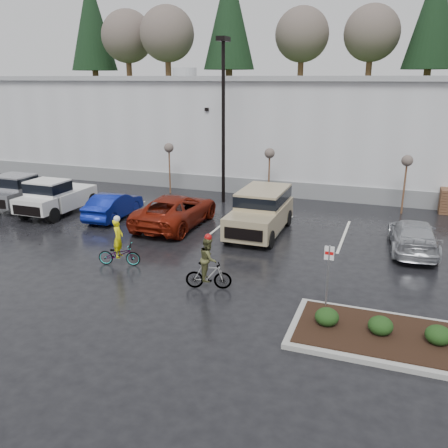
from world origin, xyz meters
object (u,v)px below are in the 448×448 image
(lamppost, at_px, (223,104))
(sapling_east, at_px, (407,164))
(fire_lane_sign, at_px, (328,270))
(pickup_silver, at_px, (28,189))
(sapling_west, at_px, (169,151))
(car_blue, at_px, (114,205))
(pickup_white, at_px, (60,195))
(cyclist_olive, at_px, (208,268))
(sapling_mid, at_px, (270,156))
(car_red, at_px, (176,210))
(car_far_silver, at_px, (413,236))
(cyclist_hivis, at_px, (119,250))
(suv_tan, at_px, (260,213))

(lamppost, height_order, sapling_east, lamppost)
(fire_lane_sign, bearing_deg, pickup_silver, 158.26)
(sapling_west, bearing_deg, car_blue, -92.47)
(pickup_silver, xyz_separation_m, car_blue, (6.08, -0.55, -0.30))
(lamppost, bearing_deg, pickup_silver, -156.18)
(pickup_white, xyz_separation_m, cyclist_olive, (11.31, -6.41, -0.22))
(sapling_west, distance_m, sapling_mid, 6.50)
(pickup_silver, xyz_separation_m, car_red, (9.73, -0.63, -0.19))
(cyclist_olive, bearing_deg, car_blue, 35.53)
(pickup_white, height_order, car_far_silver, pickup_white)
(pickup_white, relative_size, cyclist_hivis, 2.56)
(fire_lane_sign, bearing_deg, suv_tan, 121.35)
(lamppost, distance_m, car_far_silver, 12.63)
(lamppost, distance_m, sapling_mid, 4.00)
(cyclist_hivis, bearing_deg, suv_tan, -50.38)
(sapling_east, distance_m, cyclist_olive, 14.19)
(sapling_mid, distance_m, cyclist_hivis, 12.26)
(fire_lane_sign, xyz_separation_m, suv_tan, (-4.13, 6.78, -0.38))
(sapling_west, bearing_deg, fire_lane_sign, -47.33)
(lamppost, relative_size, sapling_west, 2.88)
(pickup_silver, xyz_separation_m, pickup_white, (2.72, -0.57, 0.00))
(lamppost, distance_m, cyclist_hivis, 11.86)
(pickup_white, xyz_separation_m, car_red, (7.01, -0.06, -0.19))
(fire_lane_sign, bearing_deg, sapling_east, 80.25)
(sapling_mid, height_order, pickup_white, sapling_mid)
(pickup_white, distance_m, car_far_silver, 18.08)
(sapling_mid, relative_size, cyclist_olive, 1.58)
(sapling_mid, height_order, car_blue, sapling_mid)
(sapling_mid, bearing_deg, car_red, -116.65)
(lamppost, height_order, sapling_west, lamppost)
(sapling_west, height_order, sapling_mid, same)
(fire_lane_sign, height_order, cyclist_olive, fire_lane_sign)
(pickup_silver, height_order, car_far_silver, pickup_silver)
(lamppost, bearing_deg, sapling_mid, 21.80)
(sapling_west, xyz_separation_m, suv_tan, (7.67, -6.03, -1.70))
(sapling_west, distance_m, car_blue, 6.45)
(lamppost, xyz_separation_m, car_red, (-0.61, -5.20, -4.90))
(car_blue, bearing_deg, pickup_silver, -8.67)
(sapling_west, height_order, suv_tan, sapling_west)
(pickup_silver, bearing_deg, sapling_mid, 23.43)
(sapling_east, xyz_separation_m, pickup_white, (-17.62, -6.13, -1.75))
(cyclist_olive, bearing_deg, lamppost, 2.21)
(lamppost, xyz_separation_m, pickup_silver, (-10.34, -4.57, -4.71))
(sapling_east, height_order, cyclist_olive, sapling_east)
(cyclist_olive, bearing_deg, suv_tan, -15.37)
(sapling_east, bearing_deg, sapling_west, 180.00)
(sapling_west, xyz_separation_m, cyclist_hivis, (3.56, -11.72, -2.09))
(sapling_mid, distance_m, car_blue, 9.35)
(pickup_silver, relative_size, car_blue, 1.26)
(pickup_white, relative_size, car_far_silver, 1.13)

